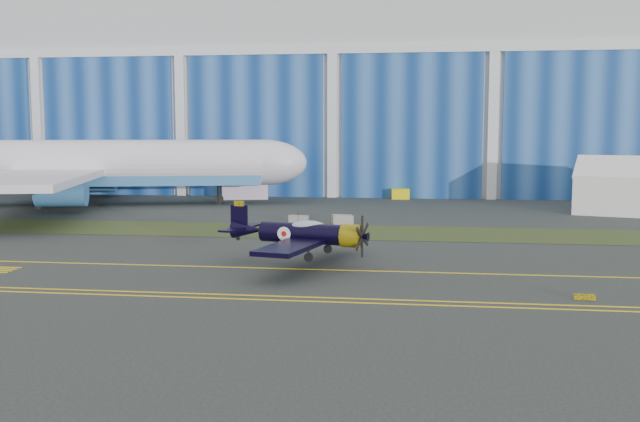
# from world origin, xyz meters

# --- Properties ---
(ground) EXTENTS (260.00, 260.00, 0.00)m
(ground) POSITION_xyz_m (0.00, 0.00, 0.00)
(ground) COLOR #313634
(ground) RESTS_ON ground
(grass_median) EXTENTS (260.00, 10.00, 0.02)m
(grass_median) POSITION_xyz_m (0.00, 14.00, 0.02)
(grass_median) COLOR #475128
(grass_median) RESTS_ON ground
(hangar) EXTENTS (220.00, 45.70, 30.00)m
(hangar) POSITION_xyz_m (0.00, 71.79, 14.96)
(hangar) COLOR silver
(hangar) RESTS_ON ground
(taxiway_centreline) EXTENTS (200.00, 0.20, 0.02)m
(taxiway_centreline) POSITION_xyz_m (0.00, -5.00, 0.01)
(taxiway_centreline) COLOR yellow
(taxiway_centreline) RESTS_ON ground
(edge_line_near) EXTENTS (80.00, 0.20, 0.02)m
(edge_line_near) POSITION_xyz_m (0.00, -14.50, 0.01)
(edge_line_near) COLOR yellow
(edge_line_near) RESTS_ON ground
(edge_line_far) EXTENTS (80.00, 0.20, 0.02)m
(edge_line_far) POSITION_xyz_m (0.00, -13.50, 0.01)
(edge_line_far) COLOR yellow
(edge_line_far) RESTS_ON ground
(guard_board_right) EXTENTS (1.20, 0.15, 0.35)m
(guard_board_right) POSITION_xyz_m (22.00, -12.00, 0.17)
(guard_board_right) COLOR yellow
(guard_board_right) RESTS_ON ground
(warbird) EXTENTS (14.67, 16.50, 4.22)m
(warbird) POSITION_xyz_m (4.37, -3.66, 2.32)
(warbird) COLOR black
(warbird) RESTS_ON ground
(jetliner) EXTENTS (79.04, 71.63, 23.43)m
(jetliner) POSITION_xyz_m (-31.56, 34.23, 11.71)
(jetliner) COLOR white
(jetliner) RESTS_ON ground
(shipping_container) EXTENTS (6.66, 3.98, 2.70)m
(shipping_container) POSITION_xyz_m (-11.65, 45.10, 1.35)
(shipping_container) COLOR white
(shipping_container) RESTS_ON ground
(tug) EXTENTS (2.55, 1.72, 1.41)m
(tug) POSITION_xyz_m (9.65, 47.86, 0.71)
(tug) COLOR yellow
(tug) RESTS_ON ground
(barrier_a) EXTENTS (2.06, 0.83, 0.90)m
(barrier_a) POSITION_xyz_m (0.24, 19.20, 0.45)
(barrier_a) COLOR gray
(barrier_a) RESTS_ON ground
(barrier_b) EXTENTS (2.02, 0.69, 0.90)m
(barrier_b) POSITION_xyz_m (4.82, 19.45, 0.45)
(barrier_b) COLOR gray
(barrier_b) RESTS_ON ground
(barrier_c) EXTENTS (2.06, 0.84, 0.90)m
(barrier_c) POSITION_xyz_m (4.51, 20.47, 0.45)
(barrier_c) COLOR gray
(barrier_c) RESTS_ON ground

